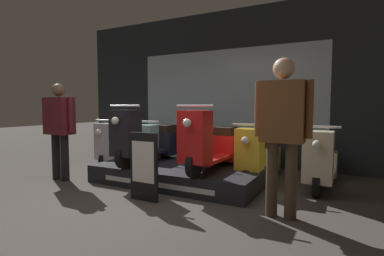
% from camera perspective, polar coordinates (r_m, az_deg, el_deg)
% --- Properties ---
extents(ground_plane, '(30.00, 30.00, 0.00)m').
position_cam_1_polar(ground_plane, '(3.73, -13.32, -15.08)').
color(ground_plane, '#423D38').
extents(shop_wall_back, '(7.30, 0.09, 3.20)m').
position_cam_1_polar(shop_wall_back, '(6.40, 6.60, 7.54)').
color(shop_wall_back, '#23282D').
rests_on(shop_wall_back, ground_plane).
extents(display_platform, '(2.63, 1.29, 0.28)m').
position_cam_1_polar(display_platform, '(4.82, -2.68, -8.80)').
color(display_platform, black).
rests_on(display_platform, ground_plane).
extents(scooter_display_left, '(0.54, 1.58, 0.97)m').
position_cam_1_polar(scooter_display_left, '(5.03, -8.71, -2.25)').
color(scooter_display_left, black).
rests_on(scooter_display_left, display_platform).
extents(scooter_display_right, '(0.54, 1.58, 0.97)m').
position_cam_1_polar(scooter_display_right, '(4.43, 3.65, -3.08)').
color(scooter_display_right, black).
rests_on(scooter_display_right, display_platform).
extents(scooter_backrow_0, '(0.54, 1.58, 0.97)m').
position_cam_1_polar(scooter_backrow_0, '(6.40, -12.65, -3.40)').
color(scooter_backrow_0, black).
rests_on(scooter_backrow_0, ground_plane).
extents(scooter_backrow_1, '(0.54, 1.58, 0.97)m').
position_cam_1_polar(scooter_backrow_1, '(5.84, -5.59, -4.05)').
color(scooter_backrow_1, black).
rests_on(scooter_backrow_1, ground_plane).
extents(scooter_backrow_2, '(0.54, 1.58, 0.97)m').
position_cam_1_polar(scooter_backrow_2, '(5.38, 2.84, -4.75)').
color(scooter_backrow_2, black).
rests_on(scooter_backrow_2, ground_plane).
extents(scooter_backrow_3, '(0.54, 1.58, 0.97)m').
position_cam_1_polar(scooter_backrow_3, '(5.06, 12.60, -5.43)').
color(scooter_backrow_3, black).
rests_on(scooter_backrow_3, ground_plane).
extents(scooter_backrow_4, '(0.54, 1.58, 0.97)m').
position_cam_1_polar(scooter_backrow_4, '(4.90, 23.36, -5.99)').
color(scooter_backrow_4, black).
rests_on(scooter_backrow_4, ground_plane).
extents(person_left_browsing, '(0.63, 0.27, 1.59)m').
position_cam_1_polar(person_left_browsing, '(5.36, -23.95, 0.88)').
color(person_left_browsing, black).
rests_on(person_left_browsing, ground_plane).
extents(person_right_browsing, '(0.61, 0.25, 1.74)m').
position_cam_1_polar(person_right_browsing, '(3.37, 16.86, 0.86)').
color(person_right_browsing, '#473828').
rests_on(person_right_browsing, ground_plane).
extents(price_sign_board, '(0.42, 0.04, 0.89)m').
position_cam_1_polar(price_sign_board, '(3.92, -9.15, -7.26)').
color(price_sign_board, black).
rests_on(price_sign_board, ground_plane).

